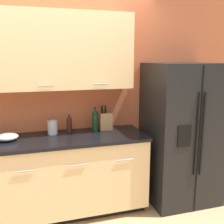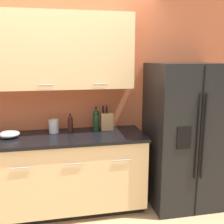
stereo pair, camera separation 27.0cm
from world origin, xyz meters
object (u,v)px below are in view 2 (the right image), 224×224
Objects in this scene: wine_bottle at (96,120)px; oil_bottle at (70,123)px; refrigerator at (184,135)px; mixing_bowl at (9,134)px; knife_block at (107,121)px; steel_canister at (54,126)px.

oil_bottle is (-0.30, 0.03, -0.03)m from wine_bottle.
oil_bottle is at bearing 170.23° from refrigerator.
refrigerator is 7.70× the size of mixing_bowl.
refrigerator is 0.96m from knife_block.
oil_bottle is at bearing 174.11° from wine_bottle.
refrigerator is 1.08m from wine_bottle.
knife_block is at bearing 166.95° from refrigerator.
wine_bottle is (-0.13, -0.01, 0.02)m from knife_block.
oil_bottle is (-0.43, 0.02, -0.01)m from knife_block.
steel_canister is at bearing 172.58° from refrigerator.
wine_bottle is (-1.05, 0.20, 0.19)m from refrigerator.
mixing_bowl is at bearing -174.08° from wine_bottle.
knife_block is 1.11m from mixing_bowl.
steel_canister reaches higher than mixing_bowl.
wine_bottle is 0.50m from steel_canister.
knife_block is at bearing 4.89° from wine_bottle.
wine_bottle is at bearing 0.02° from steel_canister.
wine_bottle is at bearing -5.89° from oil_bottle.
oil_bottle is 0.68m from mixing_bowl.
oil_bottle is at bearing 177.35° from knife_block.
steel_canister is at bearing -179.98° from wine_bottle.
wine_bottle is at bearing -175.11° from knife_block.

